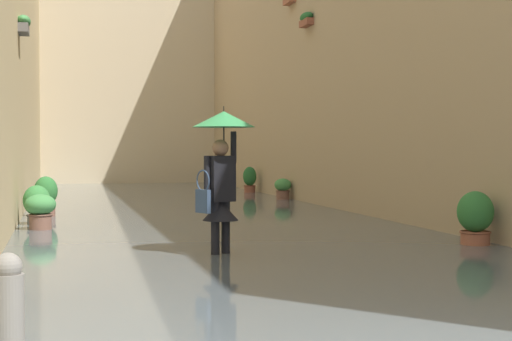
# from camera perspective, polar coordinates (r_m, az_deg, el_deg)

# --- Properties ---
(ground_plane) EXTENTS (72.48, 72.48, 0.00)m
(ground_plane) POSITION_cam_1_polar(r_m,az_deg,el_deg) (18.68, -5.46, -3.26)
(ground_plane) COLOR slate
(flood_water) EXTENTS (8.07, 34.99, 0.13)m
(flood_water) POSITION_cam_1_polar(r_m,az_deg,el_deg) (18.68, -5.46, -3.07)
(flood_water) COLOR #515B60
(flood_water) RESTS_ON ground_plane
(building_facade_far) EXTENTS (10.87, 1.80, 13.90)m
(building_facade_far) POSITION_cam_1_polar(r_m,az_deg,el_deg) (34.33, -9.47, 10.58)
(building_facade_far) COLOR beige
(building_facade_far) RESTS_ON ground_plane
(person_wading) EXTENTS (0.88, 0.88, 2.18)m
(person_wading) POSITION_cam_1_polar(r_m,az_deg,el_deg) (10.72, -2.55, 0.85)
(person_wading) COLOR black
(person_wading) RESTS_ON ground_plane
(potted_plant_mid_left) EXTENTS (0.45, 0.45, 0.99)m
(potted_plant_mid_left) POSITION_cam_1_polar(r_m,az_deg,el_deg) (25.77, -0.47, -0.74)
(potted_plant_mid_left) COLOR brown
(potted_plant_mid_left) RESTS_ON ground_plane
(potted_plant_near_left) EXTENTS (0.49, 0.49, 0.73)m
(potted_plant_near_left) POSITION_cam_1_polar(r_m,az_deg,el_deg) (22.25, 1.99, -1.42)
(potted_plant_near_left) COLOR brown
(potted_plant_near_left) RESTS_ON ground_plane
(potted_plant_mid_right) EXTENTS (0.52, 0.52, 0.88)m
(potted_plant_mid_right) POSITION_cam_1_polar(r_m,az_deg,el_deg) (15.50, -15.88, -2.47)
(potted_plant_mid_right) COLOR #66605B
(potted_plant_mid_right) RESTS_ON ground_plane
(potted_plant_near_right) EXTENTS (0.50, 0.50, 0.99)m
(potted_plant_near_right) POSITION_cam_1_polar(r_m,az_deg,el_deg) (17.27, -15.25, -1.91)
(potted_plant_near_right) COLOR brown
(potted_plant_near_right) RESTS_ON ground_plane
(potted_plant_far_right) EXTENTS (0.56, 0.56, 0.77)m
(potted_plant_far_right) POSITION_cam_1_polar(r_m,az_deg,el_deg) (14.50, -15.62, -2.95)
(potted_plant_far_right) COLOR brown
(potted_plant_far_right) RESTS_ON ground_plane
(potted_plant_far_left) EXTENTS (0.55, 0.55, 0.94)m
(potted_plant_far_left) POSITION_cam_1_polar(r_m,az_deg,el_deg) (12.24, 15.88, -3.50)
(potted_plant_far_left) COLOR #9E563D
(potted_plant_far_left) RESTS_ON ground_plane
(mooring_bollard) EXTENTS (0.24, 0.24, 0.81)m
(mooring_bollard) POSITION_cam_1_polar(r_m,az_deg,el_deg) (6.17, -17.83, -9.51)
(mooring_bollard) COLOR gray
(mooring_bollard) RESTS_ON ground_plane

